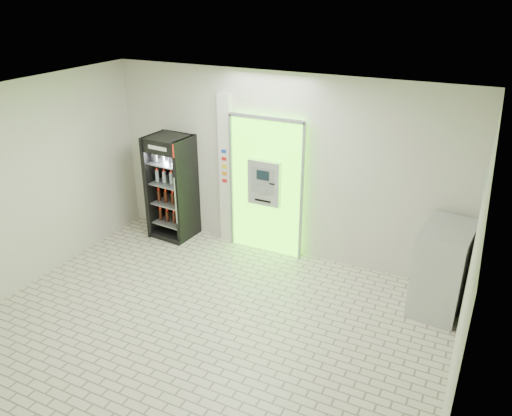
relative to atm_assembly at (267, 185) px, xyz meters
The scene contains 7 objects.
ground 2.69m from the atm_assembly, 85.26° to the right, with size 6.00×6.00×0.00m, color beige.
room_shell 2.51m from the atm_assembly, 85.26° to the right, with size 6.00×6.00×6.00m.
atm_assembly is the anchor object (origin of this frame).
pillar 0.79m from the atm_assembly, behind, with size 0.22×0.11×2.60m.
beverage_cooler 1.76m from the atm_assembly, behind, with size 0.74×0.69×1.85m.
steel_cabinet 2.97m from the atm_assembly, 10.13° to the right, with size 0.73×1.00×1.26m.
exit_sign 3.48m from the atm_assembly, 17.65° to the right, with size 0.02×0.22×0.26m.
Camera 1 is at (2.93, -4.48, 4.18)m, focal length 35.00 mm.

